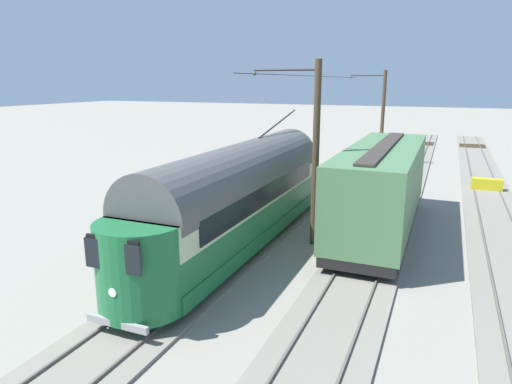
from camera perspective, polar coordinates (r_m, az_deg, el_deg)
name	(u,v)px	position (r m, az deg, el deg)	size (l,w,h in m)	color
ground_plane	(383,223)	(23.08, 15.66, -3.73)	(220.00, 220.00, 0.00)	gray
track_streetcar_siding	(499,233)	(23.38, 28.19, -4.53)	(2.80, 80.00, 0.18)	slate
track_adjacent_siding	(384,220)	(23.37, 15.77, -3.39)	(2.80, 80.00, 0.18)	slate
track_third_siding	(287,209)	(24.43, 3.92, -2.15)	(2.80, 80.00, 0.18)	slate
vintage_streetcar	(240,194)	(18.47, -2.02, -0.29)	(2.65, 15.69, 5.09)	#196033
coach_adjacent	(381,187)	(20.96, 15.45, 0.66)	(2.96, 11.50, 3.85)	#477047
catenary_pole_foreground	(382,117)	(37.96, 15.48, 9.05)	(2.92, 0.28, 7.57)	#423323
catenary_pole_mid_near	(314,151)	(18.66, 7.29, 5.08)	(2.92, 0.28, 7.57)	#423323
overhead_wire_run	(322,76)	(29.30, 8.31, 14.18)	(2.71, 23.75, 0.18)	black
spare_tie_stack	(222,208)	(23.90, -4.30, -1.98)	(2.40, 2.40, 0.54)	#382819
track_end_bumper	(487,185)	(31.96, 26.95, 0.80)	(1.80, 0.60, 0.80)	#B2A519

